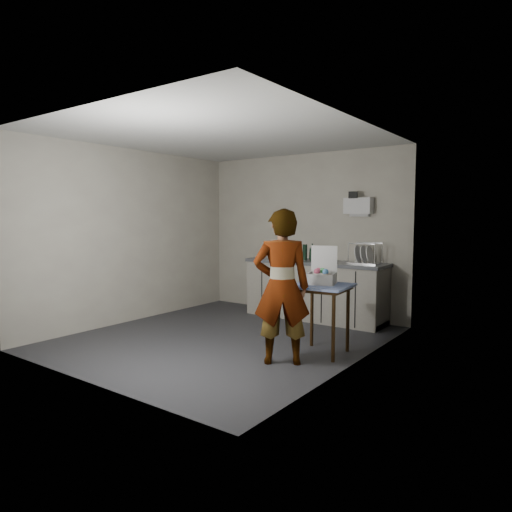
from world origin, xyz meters
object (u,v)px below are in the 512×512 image
Objects in this scene: soap_bottle at (312,252)px; bakery_box at (322,275)px; dark_bottle at (305,252)px; paper_towel at (274,250)px; standing_man at (282,287)px; side_table at (322,294)px; kitchen_counter at (315,292)px; dish_rack at (365,259)px; soda_can at (311,256)px.

soap_bottle is 1.75m from bakery_box.
bakery_box is (0.94, -1.47, -0.14)m from soap_bottle.
dark_bottle is 0.81× the size of paper_towel.
bakery_box is at bearing -138.46° from standing_man.
kitchen_counter is at bearing 116.22° from side_table.
dark_bottle is at bearing 176.28° from soap_bottle.
soap_bottle is 0.14m from dark_bottle.
paper_towel reaches higher than kitchen_counter.
paper_towel is (-0.74, -0.04, 0.63)m from kitchen_counter.
kitchen_counter is at bearing -106.10° from standing_man.
kitchen_counter is 2.77× the size of side_table.
paper_towel is (-1.48, 2.07, 0.22)m from standing_man.
side_table is at bearing -84.45° from dish_rack.
side_table is at bearing -57.32° from soap_bottle.
standing_man is 2.16m from dish_rack.
dark_bottle reaches higher than kitchen_counter.
standing_man reaches higher than side_table.
soda_can is 0.29× the size of dish_rack.
side_table is 1.94m from dark_bottle.
soap_bottle is (-0.05, -0.00, 0.62)m from kitchen_counter.
side_table is 0.61m from standing_man.
side_table is 2.28m from paper_towel.
dark_bottle is at bearing 108.09° from bakery_box.
side_table is at bearing -56.96° from soda_can.
dark_bottle is at bearing 4.90° from paper_towel.
dish_rack is at bearing 3.54° from soap_bottle.
side_table is 3.28× the size of dark_bottle.
standing_man is (-0.19, -0.57, 0.13)m from side_table.
soda_can is at bearing 146.87° from soap_bottle.
paper_towel reaches higher than dark_bottle.
side_table is 2.67× the size of paper_towel.
dish_rack reaches higher than paper_towel.
bakery_box reaches higher than paper_towel.
dark_bottle is 0.56× the size of dish_rack.
dark_bottle is (-0.14, 0.01, -0.01)m from soap_bottle.
standing_man reaches higher than dark_bottle.
paper_towel is at bearing -175.35° from soda_can.
dish_rack reaches higher than soda_can.
dark_bottle reaches higher than side_table.
kitchen_counter is at bearing -8.32° from soda_can.
standing_man is at bearing -91.05° from dish_rack.
soap_bottle is 2.06× the size of soda_can.
bakery_box is (0.96, -1.48, -0.07)m from soda_can.
soda_can is (-0.82, 2.12, 0.14)m from standing_man.
side_table is 1.84× the size of dish_rack.
soap_bottle is 0.84m from dish_rack.
dish_rack is (0.79, 0.05, 0.55)m from kitchen_counter.
soda_can is at bearing 4.65° from paper_towel.
dish_rack reaches higher than dark_bottle.
dark_bottle reaches higher than soda_can.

